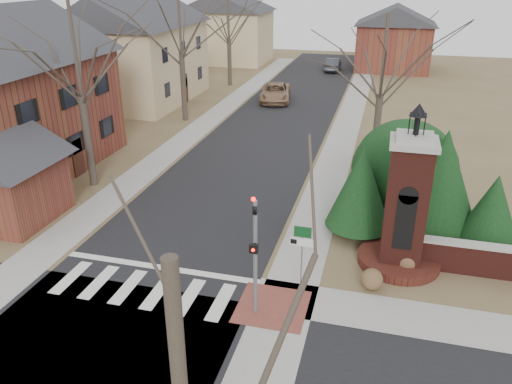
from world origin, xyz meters
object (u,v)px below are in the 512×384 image
(brick_gate_monument, at_px, (405,215))
(distant_car, at_px, (333,65))
(traffic_signal_pole, at_px, (255,247))
(sign_post, at_px, (302,247))
(pickup_truck, at_px, (275,93))

(brick_gate_monument, height_order, distant_car, brick_gate_monument)
(traffic_signal_pole, relative_size, brick_gate_monument, 0.69)
(sign_post, height_order, pickup_truck, sign_post)
(sign_post, distance_m, pickup_truck, 28.56)
(sign_post, distance_m, distant_car, 43.28)
(brick_gate_monument, height_order, pickup_truck, brick_gate_monument)
(sign_post, distance_m, brick_gate_monument, 4.55)
(traffic_signal_pole, bearing_deg, brick_gate_monument, 43.24)
(pickup_truck, bearing_deg, distant_car, 68.82)
(brick_gate_monument, bearing_deg, traffic_signal_pole, -136.76)
(brick_gate_monument, distance_m, pickup_truck, 26.83)
(sign_post, height_order, distant_car, sign_post)
(brick_gate_monument, bearing_deg, sign_post, -138.58)
(traffic_signal_pole, distance_m, brick_gate_monument, 6.47)
(traffic_signal_pole, distance_m, pickup_truck, 29.68)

